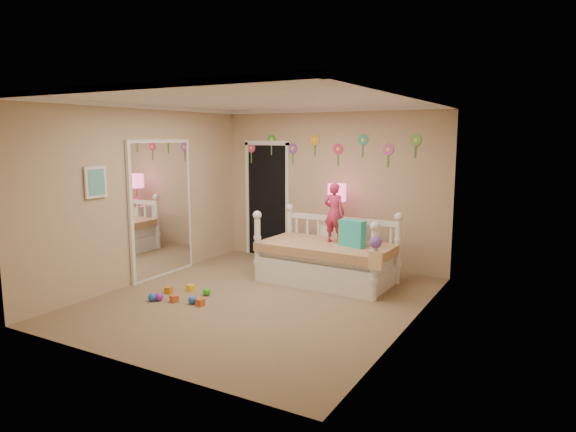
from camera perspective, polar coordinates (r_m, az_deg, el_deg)
The scene contains 18 objects.
floor at distance 6.87m, azimuth -3.22°, elevation -9.30°, with size 4.00×4.50×0.01m, color #7F684C.
ceiling at distance 6.55m, azimuth -3.42°, elevation 12.87°, with size 4.00×4.50×0.01m, color white.
back_wall at distance 8.55m, azimuth 4.84°, elevation 3.20°, with size 4.00×0.01×2.60m, color tan.
left_wall at distance 7.84m, azimuth -15.74°, elevation 2.38°, with size 0.01×4.50×2.60m, color tan.
right_wall at distance 5.77m, azimuth 13.67°, elevation 0.22°, with size 0.01×4.50×2.60m, color tan.
crown_molding at distance 6.54m, azimuth -3.42°, elevation 12.60°, with size 4.00×4.50×0.06m, color white, non-canonical shape.
daybed at distance 7.54m, azimuth 4.37°, elevation -3.50°, with size 1.96×1.05×1.06m, color white, non-canonical shape.
pillow_turquoise at distance 7.29m, azimuth 7.24°, elevation -1.95°, with size 0.38×0.13×0.38m, color #23ACB0.
pillow_lime at distance 7.46m, azimuth 7.10°, elevation -1.84°, with size 0.37×0.14×0.35m, color #7BBD39.
child at distance 7.52m, azimuth 5.20°, elevation 0.37°, with size 0.32×0.21×0.89m, color #CA2D57.
nightstand at distance 8.28m, azimuth 5.40°, elevation -3.47°, with size 0.45×0.35×0.76m, color white.
table_lamp at distance 8.14m, azimuth 5.48°, elevation 2.08°, with size 0.29×0.29×0.64m.
closet_doorway at distance 9.16m, azimuth -2.36°, elevation 1.93°, with size 0.90×0.04×2.07m, color black.
flower_decals at distance 8.54m, azimuth 4.31°, elevation 7.50°, with size 3.40×0.02×0.50m, color #B2668C, non-canonical shape.
mirror_closet at distance 8.06m, azimuth -13.96°, elevation 0.82°, with size 0.07×1.30×2.10m, color white.
wall_picture at distance 7.19m, azimuth -20.73°, elevation 3.57°, with size 0.05×0.34×0.42m, color white.
hanging_bag at distance 6.68m, azimuth 9.68°, elevation -4.21°, with size 0.20×0.16×0.36m, color beige, non-canonical shape.
toy_scatter at distance 7.13m, azimuth -10.35°, elevation -8.31°, with size 0.80×1.30×0.11m, color #996666, non-canonical shape.
Camera 1 is at (3.52, -5.50, 2.15)m, focal length 31.77 mm.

